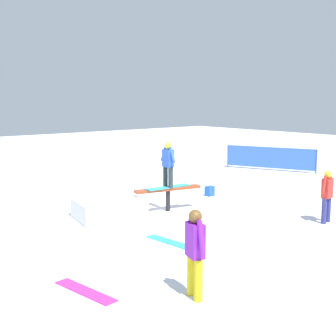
{
  "coord_description": "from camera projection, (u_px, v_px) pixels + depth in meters",
  "views": [
    {
      "loc": [
        -8.87,
        -10.62,
        3.42
      ],
      "look_at": [
        0.0,
        0.0,
        1.32
      ],
      "focal_mm": 50.0,
      "sensor_mm": 36.0,
      "label": 1
    }
  ],
  "objects": [
    {
      "name": "loose_snowboard_magenta",
      "position": [
        85.0,
        291.0,
        8.29
      ],
      "size": [
        0.48,
        1.48,
        0.02
      ],
      "primitive_type": "cube",
      "rotation": [
        0.0,
        0.0,
        1.71
      ],
      "color": "#CA2D98",
      "rests_on": "ground"
    },
    {
      "name": "backpack_on_snow",
      "position": [
        210.0,
        191.0,
        16.33
      ],
      "size": [
        0.32,
        0.25,
        0.34
      ],
      "primitive_type": "cube",
      "rotation": [
        0.0,
        0.0,
        3.24
      ],
      "color": "blue",
      "rests_on": "ground"
    },
    {
      "name": "loose_snowboard_cyan",
      "position": [
        170.0,
        242.0,
        11.1
      ],
      "size": [
        0.38,
        1.43,
        0.02
      ],
      "primitive_type": "cube",
      "rotation": [
        0.0,
        0.0,
        4.78
      ],
      "color": "#31B8C8",
      "rests_on": "ground"
    },
    {
      "name": "rail_feature",
      "position": [
        168.0,
        191.0,
        14.1
      ],
      "size": [
        2.14,
        0.74,
        0.72
      ],
      "rotation": [
        0.0,
        0.0,
        -0.22
      ],
      "color": "black",
      "rests_on": "ground"
    },
    {
      "name": "loose_snowboard_white",
      "position": [
        91.0,
        199.0,
        15.86
      ],
      "size": [
        0.46,
        1.34,
        0.02
      ],
      "primitive_type": "cube",
      "rotation": [
        0.0,
        0.0,
        1.71
      ],
      "color": "white",
      "rests_on": "ground"
    },
    {
      "name": "safety_fence",
      "position": [
        270.0,
        158.0,
        21.99
      ],
      "size": [
        1.64,
        3.98,
        1.1
      ],
      "rotation": [
        0.0,
        0.0,
        1.95
      ],
      "color": "blue",
      "rests_on": "ground"
    },
    {
      "name": "bystander_red",
      "position": [
        327.0,
        194.0,
        12.73
      ],
      "size": [
        0.6,
        0.24,
        1.45
      ],
      "rotation": [
        0.0,
        0.0,
        0.12
      ],
      "color": "navy",
      "rests_on": "ground"
    },
    {
      "name": "ground_plane",
      "position": [
        168.0,
        211.0,
        14.19
      ],
      "size": [
        60.0,
        60.0,
        0.0
      ],
      "primitive_type": "plane",
      "color": "white"
    },
    {
      "name": "main_rider_on_rail",
      "position": [
        168.0,
        165.0,
        13.98
      ],
      "size": [
        1.52,
        0.7,
        1.38
      ],
      "rotation": [
        0.0,
        0.0,
        -0.06
      ],
      "color": "#30B0CD",
      "rests_on": "rail_feature"
    },
    {
      "name": "snow_kicker_ramp",
      "position": [
        109.0,
        209.0,
        13.29
      ],
      "size": [
        2.09,
        1.86,
        0.54
      ],
      "primitive_type": "cube",
      "rotation": [
        0.0,
        0.0,
        -0.22
      ],
      "color": "white",
      "rests_on": "ground"
    },
    {
      "name": "bystander_purple",
      "position": [
        195.0,
        249.0,
        7.91
      ],
      "size": [
        0.33,
        0.69,
        1.56
      ],
      "rotation": [
        0.0,
        0.0,
        4.39
      ],
      "color": "yellow",
      "rests_on": "ground"
    }
  ]
}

